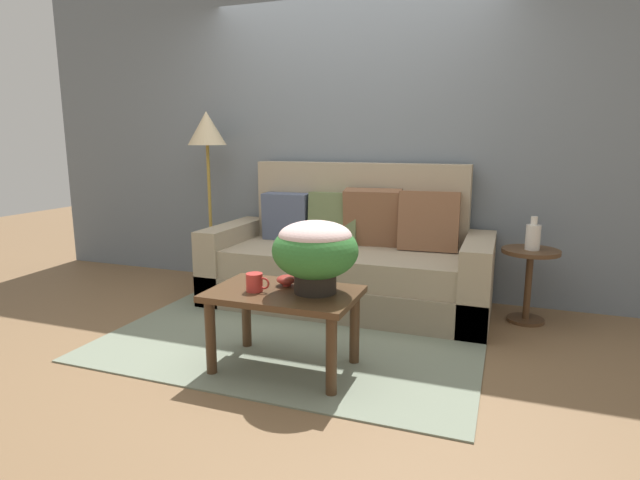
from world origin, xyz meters
TOP-DOWN VIEW (x-y plane):
  - ground_plane at (0.00, 0.00)m, footprint 14.00×14.00m
  - wall_back at (0.00, 1.27)m, footprint 6.40×0.12m
  - area_rug at (0.00, 0.00)m, footprint 2.47×1.85m
  - couch at (0.12, 0.79)m, footprint 2.24×0.92m
  - coffee_table at (0.13, -0.52)m, footprint 0.85×0.54m
  - side_table at (1.48, 0.84)m, footprint 0.41×0.41m
  - floor_lamp at (-1.25, 0.92)m, footprint 0.35×0.35m
  - potted_plant at (0.31, -0.48)m, footprint 0.48×0.48m
  - coffee_mug at (-0.02, -0.58)m, footprint 0.14×0.10m
  - snack_bowl at (0.10, -0.41)m, footprint 0.12×0.12m
  - table_vase at (1.49, 0.83)m, footprint 0.10×0.10m

SIDE VIEW (x-z plane):
  - ground_plane at x=0.00m, z-range 0.00..0.00m
  - area_rug at x=0.00m, z-range 0.00..0.01m
  - couch at x=0.12m, z-range -0.21..0.93m
  - side_table at x=1.48m, z-range 0.10..0.65m
  - coffee_table at x=0.13m, z-range 0.15..0.63m
  - snack_bowl at x=0.10m, z-range 0.48..0.54m
  - coffee_mug at x=-0.02m, z-range 0.48..0.58m
  - table_vase at x=1.49m, z-range 0.53..0.77m
  - potted_plant at x=0.31m, z-range 0.52..0.93m
  - floor_lamp at x=-1.25m, z-range 0.49..2.06m
  - wall_back at x=0.00m, z-range 0.00..2.86m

